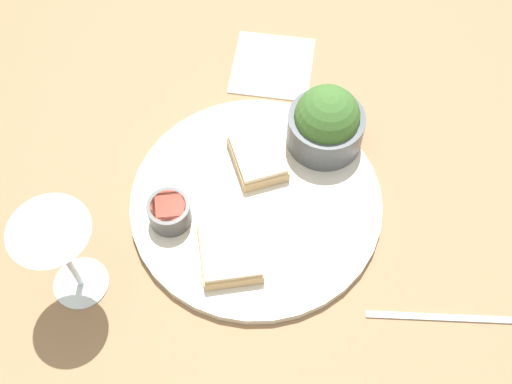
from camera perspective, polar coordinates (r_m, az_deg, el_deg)
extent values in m
plane|color=#93704C|center=(0.87, 0.00, -1.12)|extent=(4.00, 4.00, 0.00)
cylinder|color=silver|center=(0.86, 0.00, -0.90)|extent=(0.34, 0.34, 0.01)
cylinder|color=#4C5156|center=(0.89, 6.17, 5.58)|extent=(0.11, 0.11, 0.05)
sphere|color=#3D6B2D|center=(0.87, 6.34, 6.61)|extent=(0.09, 0.09, 0.09)
cylinder|color=#4C4C4C|center=(0.83, -7.70, -1.80)|extent=(0.06, 0.06, 0.04)
cylinder|color=#D14C38|center=(0.82, -7.80, -1.38)|extent=(0.05, 0.05, 0.01)
cube|color=tan|center=(0.81, -2.34, -5.21)|extent=(0.12, 0.11, 0.02)
cube|color=#F4E5C1|center=(0.80, -2.37, -4.81)|extent=(0.11, 0.10, 0.01)
cube|color=tan|center=(0.88, 0.16, 2.99)|extent=(0.11, 0.10, 0.02)
cube|color=#F4E5C1|center=(0.87, 0.16, 3.45)|extent=(0.10, 0.09, 0.01)
cylinder|color=silver|center=(0.85, -15.29, -7.79)|extent=(0.07, 0.07, 0.01)
cylinder|color=silver|center=(0.81, -15.89, -6.79)|extent=(0.01, 0.01, 0.07)
cone|color=silver|center=(0.75, -17.20, -4.57)|extent=(0.09, 0.09, 0.08)
cube|color=white|center=(1.01, 1.47, 11.22)|extent=(0.14, 0.14, 0.01)
cube|color=silver|center=(0.83, 15.99, -10.63)|extent=(0.05, 0.18, 0.01)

